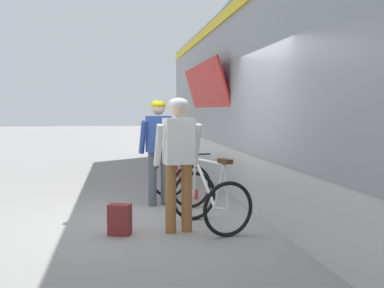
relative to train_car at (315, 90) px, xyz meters
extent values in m
plane|color=gray|center=(-2.76, -1.63, -1.97)|extent=(80.00, 80.00, 0.00)
cube|color=gray|center=(0.00, 0.00, 0.28)|extent=(3.00, 17.51, 2.70)
cube|color=#B7B7B2|center=(0.00, 0.00, -1.52)|extent=(2.97, 17.51, 0.90)
cube|color=red|center=(-1.52, 2.46, -0.17)|extent=(0.50, 4.21, 1.65)
cube|color=yellow|center=(-1.52, 0.00, 1.45)|extent=(0.04, 17.16, 0.20)
cube|color=black|center=(-1.53, 3.06, 0.28)|extent=(0.04, 1.10, 0.80)
cylinder|color=#4C515B|center=(-3.01, -0.45, -1.52)|extent=(0.14, 0.14, 0.90)
cylinder|color=#4C515B|center=(-2.80, -0.40, -1.52)|extent=(0.14, 0.14, 0.90)
cube|color=#2D4C9E|center=(-2.91, -0.43, -0.77)|extent=(0.43, 0.32, 0.60)
cylinder|color=#2D4C9E|center=(-3.17, -0.45, -0.82)|extent=(0.15, 0.27, 0.56)
cylinder|color=#2D4C9E|center=(-2.66, -0.33, -0.82)|extent=(0.15, 0.27, 0.56)
sphere|color=beige|center=(-2.91, -0.43, -0.34)|extent=(0.22, 0.22, 0.22)
ellipsoid|color=yellow|center=(-2.91, -0.43, -0.28)|extent=(0.31, 0.33, 0.14)
cylinder|color=#935B2D|center=(-2.90, -2.26, -1.52)|extent=(0.14, 0.14, 0.90)
cylinder|color=#935B2D|center=(-2.69, -2.22, -1.52)|extent=(0.14, 0.14, 0.90)
cube|color=white|center=(-2.80, -2.24, -0.77)|extent=(0.42, 0.30, 0.60)
cylinder|color=white|center=(-3.06, -2.25, -0.82)|extent=(0.13, 0.27, 0.56)
cylinder|color=white|center=(-2.55, -2.16, -0.82)|extent=(0.13, 0.27, 0.56)
sphere|color=beige|center=(-2.80, -2.24, -0.34)|extent=(0.22, 0.22, 0.22)
ellipsoid|color=white|center=(-2.80, -2.24, -0.28)|extent=(0.30, 0.32, 0.14)
torus|color=black|center=(-2.65, 0.25, -1.61)|extent=(0.70, 0.22, 0.71)
torus|color=black|center=(-2.40, -0.74, -1.61)|extent=(0.70, 0.22, 0.71)
cylinder|color=red|center=(-2.56, -0.09, -1.36)|extent=(0.20, 0.64, 0.63)
cylinder|color=red|center=(-2.53, -0.21, -1.06)|extent=(0.25, 0.83, 0.04)
cylinder|color=red|center=(-2.46, -0.50, -1.36)|extent=(0.11, 0.28, 0.62)
cylinder|color=red|center=(-2.44, -0.56, -1.64)|extent=(0.11, 0.36, 0.08)
cylinder|color=red|center=(-2.42, -0.68, -1.34)|extent=(0.06, 0.14, 0.56)
cylinder|color=red|center=(-2.64, 0.23, -1.34)|extent=(0.05, 0.09, 0.55)
cylinder|color=black|center=(-2.64, 0.21, -1.00)|extent=(0.47, 0.14, 0.02)
cube|color=#4C2D19|center=(-2.42, -0.65, -1.01)|extent=(0.16, 0.26, 0.06)
torus|color=black|center=(-2.49, -1.60, -1.61)|extent=(0.70, 0.25, 0.71)
torus|color=black|center=(-2.21, -2.57, -1.61)|extent=(0.70, 0.25, 0.71)
cylinder|color=white|center=(-2.39, -1.94, -1.36)|extent=(0.22, 0.63, 0.63)
cylinder|color=white|center=(-2.36, -2.05, -1.06)|extent=(0.28, 0.83, 0.04)
cylinder|color=white|center=(-2.28, -2.35, -1.36)|extent=(0.12, 0.27, 0.62)
cylinder|color=white|center=(-2.26, -2.40, -1.64)|extent=(0.13, 0.35, 0.08)
cylinder|color=white|center=(-2.23, -2.52, -1.34)|extent=(0.06, 0.14, 0.56)
cylinder|color=white|center=(-2.49, -1.62, -1.34)|extent=(0.05, 0.09, 0.55)
cylinder|color=black|center=(-2.48, -1.64, -1.00)|extent=(0.47, 0.16, 0.02)
cube|color=#4C2D19|center=(-2.23, -2.49, -1.01)|extent=(0.16, 0.26, 0.06)
cube|color=maroon|center=(-3.56, -2.27, -1.77)|extent=(0.32, 0.26, 0.40)
cylinder|color=red|center=(-2.20, 0.01, -1.88)|extent=(0.07, 0.07, 0.18)
cylinder|color=red|center=(-3.52, -2.11, -1.85)|extent=(0.07, 0.07, 0.23)
camera|label=1|loc=(-3.58, -8.46, -0.35)|focal=45.31mm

